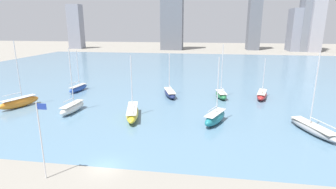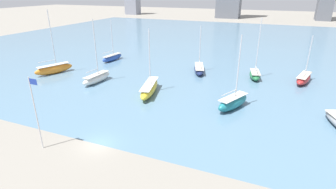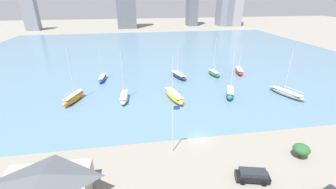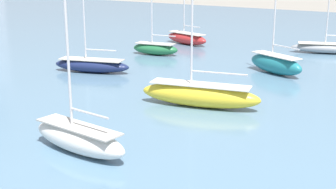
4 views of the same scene
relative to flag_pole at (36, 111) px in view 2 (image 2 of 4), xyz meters
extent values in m
plane|color=gray|center=(5.93, 3.33, -5.21)|extent=(500.00, 500.00, 0.00)
cube|color=slate|center=(5.93, 73.33, -5.21)|extent=(180.00, 140.00, 0.00)
cylinder|color=silver|center=(-0.07, 0.00, -0.47)|extent=(0.14, 0.14, 9.48)
cube|color=#1E3899|center=(0.55, 0.00, 3.77)|extent=(1.10, 0.03, 0.70)
ellipsoid|color=#1E757F|center=(20.15, 21.17, -4.13)|extent=(5.09, 7.89, 2.16)
cube|color=silver|center=(20.15, 21.17, -3.10)|extent=(4.17, 6.47, 0.10)
cube|color=#2D2D33|center=(20.15, 21.17, -4.72)|extent=(0.71, 1.33, 0.97)
cylinder|color=silver|center=(20.38, 21.70, 2.00)|extent=(0.18, 0.18, 10.10)
cylinder|color=silver|center=(19.58, 19.89, -1.95)|extent=(1.75, 3.67, 0.14)
ellipsoid|color=#236B3D|center=(22.00, 39.19, -4.40)|extent=(3.44, 6.88, 1.60)
cube|color=#BCB7AD|center=(22.00, 39.19, -3.65)|extent=(2.82, 5.64, 0.10)
cube|color=#2D2D33|center=(22.00, 39.19, -4.84)|extent=(0.38, 1.19, 0.72)
cylinder|color=silver|center=(21.91, 39.68, 2.18)|extent=(0.18, 0.18, 11.56)
cylinder|color=silver|center=(22.23, 37.97, -2.50)|extent=(0.79, 3.45, 0.14)
ellipsoid|color=yellow|center=(4.20, 21.89, -4.18)|extent=(4.71, 10.90, 2.05)
cube|color=silver|center=(4.20, 21.89, -3.21)|extent=(3.86, 8.94, 0.10)
cube|color=#2D2D33|center=(4.20, 21.89, -4.74)|extent=(0.61, 1.90, 0.92)
cylinder|color=silver|center=(4.02, 22.67, 1.91)|extent=(0.18, 0.18, 10.13)
cylinder|color=silver|center=(4.59, 20.29, -2.06)|extent=(1.29, 4.80, 0.14)
ellipsoid|color=#284CA8|center=(-16.54, 40.33, -4.39)|extent=(2.64, 8.02, 1.63)
cube|color=#BCB7AD|center=(-16.54, 40.33, -3.63)|extent=(2.16, 6.58, 0.10)
cube|color=#2D2D33|center=(-16.54, 40.33, -4.84)|extent=(0.32, 1.43, 0.73)
cylinder|color=silver|center=(-16.47, 40.92, 1.15)|extent=(0.18, 0.18, 9.45)
cylinder|color=silver|center=(-16.71, 38.79, -2.48)|extent=(0.63, 4.27, 0.14)
ellipsoid|color=white|center=(-9.17, 23.37, -4.29)|extent=(2.66, 8.26, 1.83)
cube|color=#BCB7AD|center=(-9.17, 23.37, -3.43)|extent=(2.18, 6.77, 0.10)
cube|color=#2D2D33|center=(-9.17, 23.37, -4.79)|extent=(0.27, 1.47, 0.82)
cylinder|color=silver|center=(-9.12, 23.98, 2.32)|extent=(0.18, 0.18, 11.40)
cylinder|color=silver|center=(-9.25, 22.27, -2.28)|extent=(0.40, 3.44, 0.14)
ellipsoid|color=orange|center=(-22.44, 24.78, -4.13)|extent=(5.03, 9.01, 2.14)
cube|color=silver|center=(-22.44, 24.78, -3.11)|extent=(4.12, 7.38, 0.10)
cube|color=#2D2D33|center=(-22.44, 24.78, -4.72)|extent=(0.75, 1.56, 0.96)
cylinder|color=silver|center=(-22.18, 25.41, 3.13)|extent=(0.18, 0.18, 12.39)
cylinder|color=silver|center=(-22.93, 23.55, -1.96)|extent=(1.63, 3.76, 0.14)
ellipsoid|color=#19234C|center=(9.09, 39.06, -4.44)|extent=(5.09, 9.39, 1.54)
cube|color=beige|center=(9.09, 39.06, -3.72)|extent=(4.18, 7.70, 0.10)
cube|color=#2D2D33|center=(9.09, 39.06, -4.86)|extent=(0.67, 1.61, 0.69)
cylinder|color=silver|center=(8.87, 39.71, 0.99)|extent=(0.18, 0.18, 9.32)
cylinder|color=silver|center=(9.46, 37.92, -2.57)|extent=(1.32, 3.61, 0.14)
ellipsoid|color=#B72828|center=(31.94, 40.23, -4.32)|extent=(4.28, 8.54, 1.77)
cube|color=beige|center=(31.94, 40.23, -3.48)|extent=(3.51, 7.00, 0.10)
cube|color=#2D2D33|center=(31.94, 40.23, -4.81)|extent=(0.54, 1.48, 0.80)
cylinder|color=silver|center=(32.10, 40.83, 0.65)|extent=(0.18, 0.18, 8.16)
cylinder|color=silver|center=(31.64, 39.15, -2.33)|extent=(1.05, 3.39, 0.14)
camera|label=1|loc=(18.46, -25.05, 12.44)|focal=28.00mm
camera|label=2|loc=(25.46, -20.05, 13.56)|focal=28.00mm
camera|label=3|loc=(-6.31, -32.91, 21.19)|focal=24.00mm
camera|label=4|loc=(-29.92, 2.47, 6.82)|focal=50.00mm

